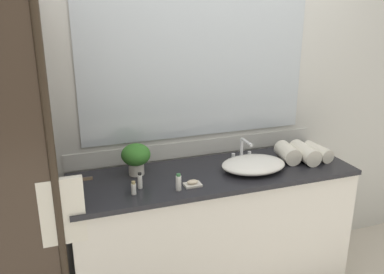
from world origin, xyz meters
name	(u,v)px	position (x,y,z in m)	size (l,w,h in m)	color
wall_back_with_mirror	(196,98)	(0.00, 0.34, 1.31)	(4.40, 0.06, 2.60)	silver
vanity_cabinet	(213,233)	(0.00, 0.01, 0.45)	(1.80, 0.58, 0.90)	silver
sink_basin	(253,165)	(0.25, -0.05, 0.94)	(0.42, 0.31, 0.08)	white
faucet	(242,153)	(0.25, 0.11, 0.96)	(0.17, 0.16, 0.16)	silver
potted_plant	(136,156)	(-0.47, 0.13, 1.02)	(0.18, 0.18, 0.20)	beige
soap_dish	(193,183)	(-0.20, -0.14, 0.91)	(0.10, 0.07, 0.04)	silver
amenity_bottle_shampoo	(179,182)	(-0.29, -0.17, 0.95)	(0.03, 0.03, 0.10)	white
amenity_bottle_lotion	(134,188)	(-0.54, -0.14, 0.94)	(0.03, 0.03, 0.08)	white
amenity_bottle_body_wash	(140,181)	(-0.49, -0.07, 0.95)	(0.03, 0.03, 0.10)	white
rolled_towel_near_edge	(318,152)	(0.76, -0.01, 0.95)	(0.09, 0.09, 0.22)	silver
rolled_towel_middle	(305,153)	(0.65, -0.02, 0.96)	(0.11, 0.11, 0.25)	silver
rolled_towel_far_edge	(288,153)	(0.54, 0.02, 0.96)	(0.11, 0.11, 0.20)	silver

